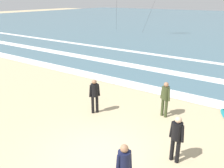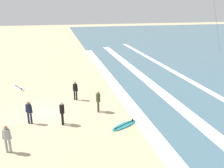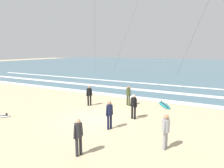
# 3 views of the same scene
# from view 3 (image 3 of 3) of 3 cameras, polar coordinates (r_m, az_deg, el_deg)

# --- Properties ---
(ground_plane) EXTENTS (160.00, 160.00, 0.00)m
(ground_plane) POSITION_cam_3_polar(r_m,az_deg,el_deg) (12.42, -5.24, -10.39)
(ground_plane) COLOR tan
(ocean_surface) EXTENTS (140.00, 90.00, 0.01)m
(ocean_surface) POSITION_cam_3_polar(r_m,az_deg,el_deg) (61.37, 21.20, 5.26)
(ocean_surface) COLOR #476B7A
(ocean_surface) RESTS_ON ground
(wave_foam_shoreline) EXTENTS (49.65, 1.09, 0.01)m
(wave_foam_shoreline) POSITION_cam_3_polar(r_m,az_deg,el_deg) (17.74, 8.01, -4.16)
(wave_foam_shoreline) COLOR white
(wave_foam_shoreline) RESTS_ON ocean_surface
(wave_foam_mid_break) EXTENTS (51.45, 1.06, 0.01)m
(wave_foam_mid_break) POSITION_cam_3_polar(r_m,az_deg,el_deg) (21.70, 6.47, -1.53)
(wave_foam_mid_break) COLOR white
(wave_foam_mid_break) RESTS_ON ocean_surface
(wave_foam_outer_break) EXTENTS (59.09, 0.69, 0.01)m
(wave_foam_outer_break) POSITION_cam_3_polar(r_m,az_deg,el_deg) (25.43, 12.45, -0.01)
(wave_foam_outer_break) COLOR white
(wave_foam_outer_break) RESTS_ON ocean_surface
(surfer_right_near) EXTENTS (0.52, 0.32, 1.60)m
(surfer_right_near) POSITION_cam_3_polar(r_m,az_deg,el_deg) (12.20, 6.49, -6.06)
(surfer_right_near) COLOR black
(surfer_right_near) RESTS_ON ground
(surfer_foreground_main) EXTENTS (0.32, 0.52, 1.60)m
(surfer_foreground_main) POSITION_cam_3_polar(r_m,az_deg,el_deg) (8.18, -10.02, -14.40)
(surfer_foreground_main) COLOR #232328
(surfer_foreground_main) RESTS_ON ground
(surfer_left_far) EXTENTS (0.32, 0.50, 1.60)m
(surfer_left_far) POSITION_cam_3_polar(r_m,az_deg,el_deg) (10.59, -0.75, -8.51)
(surfer_left_far) COLOR #141938
(surfer_left_far) RESTS_ON ground
(surfer_background_far) EXTENTS (0.32, 0.52, 1.60)m
(surfer_background_far) POSITION_cam_3_polar(r_m,az_deg,el_deg) (8.84, 15.77, -12.74)
(surfer_background_far) COLOR gray
(surfer_background_far) RESTS_ON ground
(surfer_mid_group) EXTENTS (0.51, 0.32, 1.60)m
(surfer_mid_group) POSITION_cam_3_polar(r_m,az_deg,el_deg) (15.11, 4.91, -2.91)
(surfer_mid_group) COLOR #384223
(surfer_mid_group) RESTS_ON ground
(surfer_left_near) EXTENTS (0.38, 0.46, 1.60)m
(surfer_left_near) POSITION_cam_3_polar(r_m,az_deg,el_deg) (15.12, -6.81, -2.93)
(surfer_left_near) COLOR black
(surfer_left_near) RESTS_ON ground
(surfboard_left_pile) EXTENTS (1.57, 2.12, 0.25)m
(surfboard_left_pile) POSITION_cam_3_polar(r_m,az_deg,el_deg) (15.80, 15.36, -6.07)
(surfboard_left_pile) COLOR teal
(surfboard_left_pile) RESTS_ON ground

